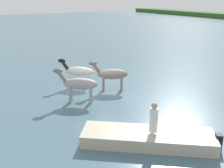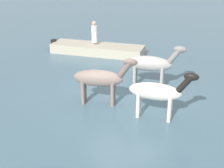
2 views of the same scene
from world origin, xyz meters
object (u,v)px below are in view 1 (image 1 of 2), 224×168
object	(u,v)px
horse_rear_stallion	(111,74)
horse_mid_herd	(78,71)
horse_dark_mare	(79,84)
boat_tender_starboard	(148,140)
person_spotter_bow	(154,118)

from	to	relation	value
horse_rear_stallion	horse_mid_herd	xyz separation A→B (m)	(-1.73, -1.40, -0.04)
horse_dark_mare	boat_tender_starboard	bearing A→B (deg)	132.03
horse_rear_stallion	horse_dark_mare	distance (m)	2.57
person_spotter_bow	horse_mid_herd	bearing A→B (deg)	176.88
horse_dark_mare	person_spotter_bow	bearing A→B (deg)	132.71
boat_tender_starboard	person_spotter_bow	bearing A→B (deg)	155.10
boat_tender_starboard	person_spotter_bow	xyz separation A→B (m)	(0.16, 0.08, 0.97)
horse_mid_herd	horse_rear_stallion	bearing A→B (deg)	167.55
horse_rear_stallion	horse_dark_mare	bearing A→B (deg)	48.50
horse_mid_herd	person_spotter_bow	distance (m)	8.00
horse_rear_stallion	horse_mid_herd	size ratio (longest dim) A/B	1.11
person_spotter_bow	boat_tender_starboard	bearing A→B (deg)	-152.85
horse_mid_herd	boat_tender_starboard	distance (m)	7.88
horse_dark_mare	horse_mid_herd	bearing A→B (deg)	-76.85
boat_tender_starboard	person_spotter_bow	size ratio (longest dim) A/B	4.13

